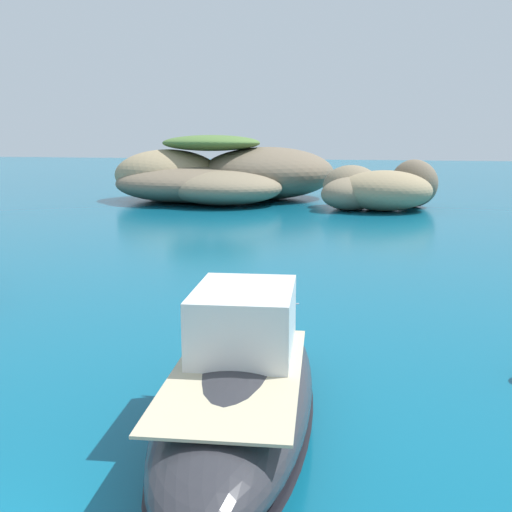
{
  "coord_description": "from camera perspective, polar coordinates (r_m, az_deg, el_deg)",
  "views": [
    {
      "loc": [
        6.72,
        -6.24,
        6.61
      ],
      "look_at": [
        -0.06,
        18.1,
        1.67
      ],
      "focal_mm": 41.7,
      "sensor_mm": 36.0,
      "label": 1
    }
  ],
  "objects": [
    {
      "name": "motorboat_charcoal",
      "position": [
        14.0,
        -1.39,
        -12.19
      ],
      "size": [
        5.0,
        11.41,
        3.24
      ],
      "color": "#2D2D33",
      "rests_on": "ground"
    },
    {
      "name": "islet_small",
      "position": [
        59.06,
        11.49,
        6.29
      ],
      "size": [
        13.12,
        12.57,
        4.72
      ],
      "color": "#84755B",
      "rests_on": "ground"
    },
    {
      "name": "islet_large",
      "position": [
        66.79,
        -3.62,
        7.57
      ],
      "size": [
        28.72,
        25.91,
        7.17
      ],
      "color": "#756651",
      "rests_on": "ground"
    }
  ]
}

